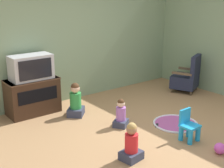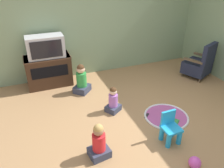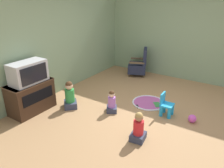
{
  "view_description": "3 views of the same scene",
  "coord_description": "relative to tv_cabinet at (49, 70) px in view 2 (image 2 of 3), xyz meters",
  "views": [
    {
      "loc": [
        -3.76,
        -3.51,
        2.34
      ],
      "look_at": [
        -0.62,
        0.55,
        0.8
      ],
      "focal_mm": 50.0,
      "sensor_mm": 36.0,
      "label": 1
    },
    {
      "loc": [
        -1.78,
        -2.76,
        2.46
      ],
      "look_at": [
        -0.54,
        0.38,
        0.65
      ],
      "focal_mm": 35.0,
      "sensor_mm": 36.0,
      "label": 2
    },
    {
      "loc": [
        -4.17,
        -1.95,
        2.51
      ],
      "look_at": [
        -0.56,
        0.42,
        0.72
      ],
      "focal_mm": 35.0,
      "sensor_mm": 36.0,
      "label": 3
    }
  ],
  "objects": [
    {
      "name": "child_watching_left",
      "position": [
        0.36,
        -2.54,
        -0.12
      ],
      "size": [
        0.33,
        0.29,
        0.57
      ],
      "rotation": [
        0.0,
        0.0,
        0.14
      ],
      "color": "#33384C",
      "rests_on": "ground_plane"
    },
    {
      "name": "ground_plane",
      "position": [
        1.45,
        -2.03,
        -0.37
      ],
      "size": [
        30.0,
        30.0,
        0.0
      ],
      "primitive_type": "plane",
      "color": "#9E754C"
    },
    {
      "name": "remote_control",
      "position": [
        1.49,
        -1.95,
        -0.36
      ],
      "size": [
        0.14,
        0.13,
        0.02
      ],
      "rotation": [
        0.0,
        0.0,
        0.71
      ],
      "color": "black",
      "rests_on": "ground_plane"
    },
    {
      "name": "child_watching_center",
      "position": [
        0.97,
        -1.55,
        -0.14
      ],
      "size": [
        0.35,
        0.34,
        0.52
      ],
      "rotation": [
        0.0,
        0.0,
        0.57
      ],
      "color": "#33384C",
      "rests_on": "ground_plane"
    },
    {
      "name": "television",
      "position": [
        -0.0,
        -0.03,
        0.58
      ],
      "size": [
        0.79,
        0.41,
        0.48
      ],
      "color": "#B7B7BC",
      "rests_on": "tv_cabinet"
    },
    {
      "name": "child_watching_right",
      "position": [
        0.61,
        -0.61,
        -0.08
      ],
      "size": [
        0.44,
        0.45,
        0.66
      ],
      "rotation": [
        0.0,
        0.0,
        0.81
      ],
      "color": "#33384C",
      "rests_on": "ground_plane"
    },
    {
      "name": "tv_cabinet",
      "position": [
        0.0,
        0.0,
        0.0
      ],
      "size": [
        1.01,
        0.54,
        0.71
      ],
      "color": "#382316",
      "rests_on": "ground_plane"
    },
    {
      "name": "wall_back",
      "position": [
        1.27,
        0.34,
        1.08
      ],
      "size": [
        5.63,
        0.12,
        2.9
      ],
      "color": "gray",
      "rests_on": "ground_plane"
    },
    {
      "name": "black_armchair",
      "position": [
        3.51,
        -0.95,
        -0.02
      ],
      "size": [
        0.77,
        0.75,
        0.9
      ],
      "rotation": [
        0.0,
        0.0,
        3.55
      ],
      "color": "brown",
      "rests_on": "ground_plane"
    },
    {
      "name": "book",
      "position": [
        1.83,
        -2.32,
        -0.35
      ],
      "size": [
        0.29,
        0.27,
        0.02
      ],
      "rotation": [
        0.0,
        0.0,
        0.67
      ],
      "color": "#337F3D",
      "rests_on": "ground_plane"
    },
    {
      "name": "toy_ball",
      "position": [
        1.52,
        -3.22,
        -0.28
      ],
      "size": [
        0.17,
        0.17,
        0.17
      ],
      "color": "#CC4CB2",
      "rests_on": "ground_plane"
    },
    {
      "name": "yellow_kid_chair",
      "position": [
        1.5,
        -2.64,
        -0.15
      ],
      "size": [
        0.28,
        0.27,
        0.51
      ],
      "rotation": [
        0.0,
        0.0,
        0.02
      ],
      "color": "#1E99DB",
      "rests_on": "ground_plane"
    },
    {
      "name": "play_mat",
      "position": [
        1.82,
        -2.1,
        -0.36
      ],
      "size": [
        0.82,
        0.82,
        0.04
      ],
      "color": "#A54C8C",
      "rests_on": "ground_plane"
    }
  ]
}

